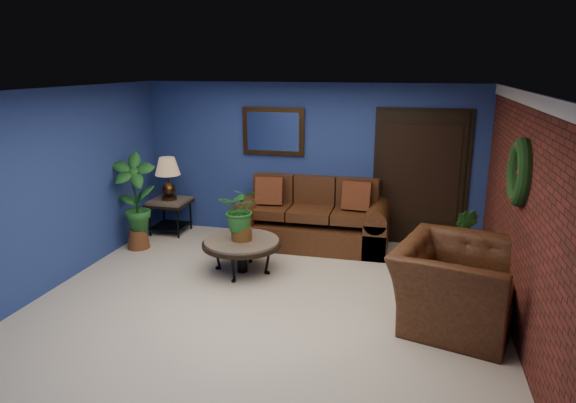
% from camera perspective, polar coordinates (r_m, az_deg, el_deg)
% --- Properties ---
extents(floor, '(5.50, 5.50, 0.00)m').
position_cam_1_polar(floor, '(6.40, -2.15, -10.68)').
color(floor, beige).
rests_on(floor, ground).
extents(wall_back, '(5.50, 0.04, 2.50)m').
position_cam_1_polar(wall_back, '(8.34, 2.44, 4.49)').
color(wall_back, navy).
rests_on(wall_back, ground).
extents(wall_left, '(0.04, 5.00, 2.50)m').
position_cam_1_polar(wall_left, '(7.20, -23.83, 1.51)').
color(wall_left, navy).
rests_on(wall_left, ground).
extents(wall_right_brick, '(0.04, 5.00, 2.50)m').
position_cam_1_polar(wall_right_brick, '(5.87, 24.55, -1.44)').
color(wall_right_brick, maroon).
rests_on(wall_right_brick, ground).
extents(ceiling, '(5.50, 5.00, 0.02)m').
position_cam_1_polar(ceiling, '(5.77, -2.40, 12.28)').
color(ceiling, silver).
rests_on(ceiling, wall_back).
extents(crown_molding, '(0.03, 5.00, 0.14)m').
position_cam_1_polar(crown_molding, '(5.67, 25.55, 10.09)').
color(crown_molding, white).
rests_on(crown_molding, wall_right_brick).
extents(wall_mirror, '(1.02, 0.06, 0.77)m').
position_cam_1_polar(wall_mirror, '(8.36, -1.65, 7.79)').
color(wall_mirror, '#472C12').
rests_on(wall_mirror, wall_back).
extents(closet_door, '(1.44, 0.06, 2.18)m').
position_cam_1_polar(closet_door, '(8.20, 14.47, 2.41)').
color(closet_door, black).
rests_on(closet_door, wall_back).
extents(wreath, '(0.16, 0.72, 0.72)m').
position_cam_1_polar(wreath, '(5.80, 24.36, 2.99)').
color(wreath, black).
rests_on(wreath, wall_right_brick).
extents(sofa, '(2.36, 1.02, 1.06)m').
position_cam_1_polar(sofa, '(8.14, 2.79, -2.33)').
color(sofa, '#4D2D16').
rests_on(sofa, ground).
extents(coffee_table, '(1.08, 1.08, 0.46)m').
position_cam_1_polar(coffee_table, '(7.04, -5.16, -4.71)').
color(coffee_table, '#58544D').
rests_on(coffee_table, ground).
extents(end_table, '(0.64, 0.64, 0.58)m').
position_cam_1_polar(end_table, '(8.84, -12.99, -0.63)').
color(end_table, '#58544D').
rests_on(end_table, ground).
extents(table_lamp, '(0.41, 0.41, 0.69)m').
position_cam_1_polar(table_lamp, '(8.71, -13.21, 3.05)').
color(table_lamp, '#472C12').
rests_on(table_lamp, end_table).
extents(side_chair, '(0.44, 0.44, 1.01)m').
position_cam_1_polar(side_chair, '(8.00, 8.54, -1.12)').
color(side_chair, '#543218').
rests_on(side_chair, ground).
extents(armchair, '(1.54, 1.66, 0.90)m').
position_cam_1_polar(armchair, '(5.96, 18.13, -8.76)').
color(armchair, '#4D2D16').
rests_on(armchair, ground).
extents(coffee_plant, '(0.60, 0.53, 0.74)m').
position_cam_1_polar(coffee_plant, '(6.89, -5.25, -1.06)').
color(coffee_plant, brown).
rests_on(coffee_plant, coffee_table).
extents(floor_plant, '(0.45, 0.39, 0.86)m').
position_cam_1_polar(floor_plant, '(7.58, 18.76, -3.66)').
color(floor_plant, brown).
rests_on(floor_plant, ground).
extents(tall_plant, '(0.76, 0.63, 1.49)m').
position_cam_1_polar(tall_plant, '(8.13, -16.62, 0.40)').
color(tall_plant, brown).
rests_on(tall_plant, ground).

